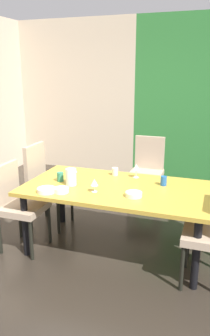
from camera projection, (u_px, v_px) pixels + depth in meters
ground_plane at (82, 253)px, 3.50m from camera, size 5.23×6.09×0.02m
back_panel_interior at (74, 97)px, 6.26m from camera, size 2.40×0.10×2.78m
dining_table at (117, 193)px, 3.39m from camera, size 1.91×1.04×0.72m
chair_head_far at (147, 168)px, 4.64m from camera, size 0.44×0.45×0.98m
chair_left_near at (17, 201)px, 3.47m from camera, size 0.45×0.44×0.93m
chair_left_far at (44, 181)px, 4.01m from camera, size 0.45×0.44×1.02m
wine_glass_right at (136, 168)px, 3.63m from camera, size 0.07×0.07×0.15m
wine_glass_west at (94, 183)px, 3.20m from camera, size 0.07×0.07×0.13m
serving_bowl_front at (46, 190)px, 3.21m from camera, size 0.18×0.18×0.04m
serving_bowl_corner at (61, 190)px, 3.21m from camera, size 0.14×0.14×0.05m
serving_bowl_rear at (134, 194)px, 3.10m from camera, size 0.16×0.16×0.04m
cup_near_shelf at (115, 172)px, 3.73m from camera, size 0.07×0.07×0.09m
cup_center at (60, 177)px, 3.52m from camera, size 0.07×0.07×0.10m
cup_left at (164, 181)px, 3.40m from camera, size 0.06×0.06×0.10m
pitcher_east at (71, 177)px, 3.40m from camera, size 0.13×0.11×0.18m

